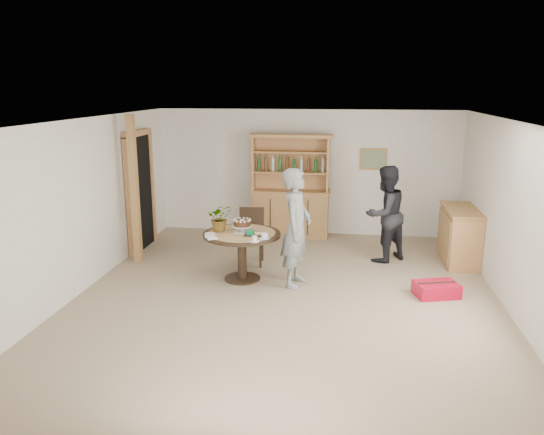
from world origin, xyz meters
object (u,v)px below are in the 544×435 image
(dining_table, at_px, (242,242))
(adult_person, at_px, (385,214))
(dining_chair, at_px, (251,232))
(sideboard, at_px, (460,235))
(teen_boy, at_px, (296,228))
(red_suitcase, at_px, (436,289))
(hutch, at_px, (291,202))

(dining_table, height_order, adult_person, adult_person)
(dining_chair, distance_m, adult_person, 2.30)
(sideboard, relative_size, dining_chair, 1.33)
(dining_chair, xyz_separation_m, teen_boy, (0.86, -0.93, 0.36))
(dining_chair, relative_size, red_suitcase, 1.37)
(hutch, relative_size, teen_boy, 1.14)
(dining_table, xyz_separation_m, teen_boy, (0.85, -0.10, 0.29))
(dining_chair, bearing_deg, hutch, 71.04)
(dining_chair, distance_m, teen_boy, 1.31)
(dining_table, bearing_deg, dining_chair, 90.39)
(hutch, xyz_separation_m, dining_table, (-0.47, -2.61, -0.08))
(dining_table, distance_m, dining_chair, 0.83)
(dining_chair, distance_m, red_suitcase, 3.14)
(dining_table, xyz_separation_m, dining_chair, (-0.01, 0.83, -0.07))
(dining_table, relative_size, red_suitcase, 1.74)
(red_suitcase, bearing_deg, sideboard, 52.96)
(sideboard, bearing_deg, dining_table, -158.67)
(hutch, bearing_deg, red_suitcase, -49.84)
(hutch, height_order, red_suitcase, hutch)
(teen_boy, bearing_deg, sideboard, -51.12)
(dining_table, relative_size, teen_boy, 0.67)
(dining_chair, bearing_deg, adult_person, 7.03)
(hutch, bearing_deg, adult_person, -37.31)
(hutch, height_order, dining_chair, hutch)
(hutch, bearing_deg, teen_boy, -82.00)
(sideboard, xyz_separation_m, teen_boy, (-2.66, -1.47, 0.42))
(dining_table, bearing_deg, hutch, 79.82)
(hutch, height_order, dining_table, hutch)
(red_suitcase, bearing_deg, dining_table, 157.94)
(dining_chair, height_order, adult_person, adult_person)
(sideboard, distance_m, dining_chair, 3.56)
(adult_person, xyz_separation_m, red_suitcase, (0.67, -1.54, -0.73))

